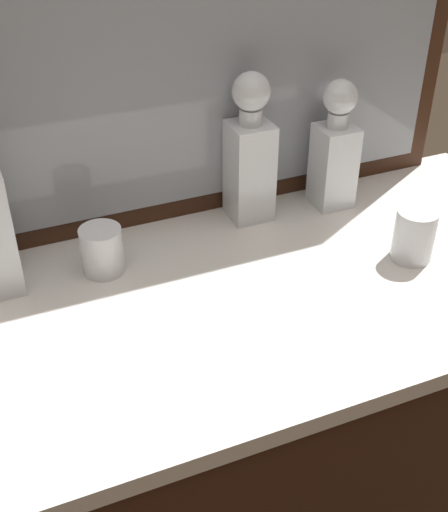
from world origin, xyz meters
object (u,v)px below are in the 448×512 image
at_px(crystal_decanter_center, 250,162).
at_px(crystal_tumbler_center, 102,252).
at_px(crystal_tumbler_right, 414,237).
at_px(crystal_decanter_far_right, 334,157).

xyz_separation_m(crystal_decanter_center, crystal_tumbler_center, (-0.31, -0.07, -0.08)).
xyz_separation_m(crystal_decanter_center, crystal_tumbler_right, (0.21, -0.25, -0.07)).
xyz_separation_m(crystal_decanter_far_right, crystal_tumbler_right, (0.04, -0.23, -0.06)).
bearing_deg(crystal_decanter_center, crystal_decanter_far_right, -6.70).
relative_size(crystal_decanter_center, crystal_tumbler_center, 3.46).
height_order(crystal_decanter_far_right, crystal_tumbler_right, crystal_decanter_far_right).
xyz_separation_m(crystal_tumbler_right, crystal_tumbler_center, (-0.52, 0.18, -0.01)).
distance_m(crystal_tumbler_right, crystal_tumbler_center, 0.55).
bearing_deg(crystal_decanter_far_right, crystal_tumbler_right, -80.99).
bearing_deg(crystal_tumbler_center, crystal_tumbler_right, -18.63).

